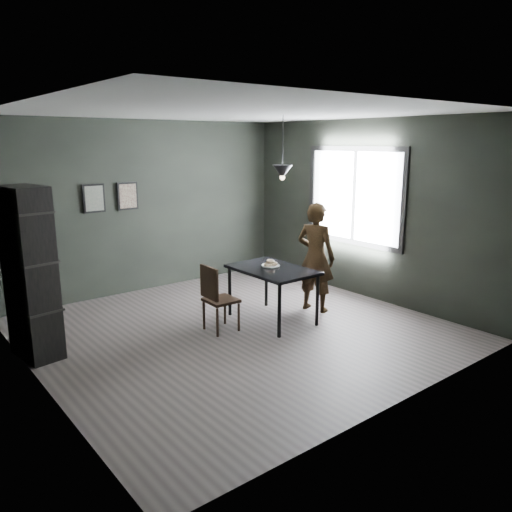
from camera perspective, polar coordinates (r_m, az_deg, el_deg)
ground at (r=6.73m, az=-2.09°, el=-8.40°), size 5.00×5.00×0.00m
back_wall at (r=8.48m, az=-12.32°, el=5.55°), size 5.00×0.10×2.80m
ceiling at (r=6.28m, az=-2.31°, el=16.14°), size 5.00×5.00×0.02m
window_assembly at (r=8.16m, az=11.15°, el=6.73°), size 0.04×1.96×1.56m
cafe_table at (r=6.88m, az=1.89°, el=-2.04°), size 0.80×1.20×0.75m
white_plate at (r=6.95m, az=1.68°, el=-1.15°), size 0.23×0.23×0.01m
donut_pile at (r=6.94m, az=1.68°, el=-0.83°), size 0.21×0.15×0.09m
woman at (r=7.32m, az=6.83°, el=-0.14°), size 0.55×0.68×1.61m
wood_chair at (r=6.52m, az=-4.63°, el=-4.39°), size 0.40×0.40×0.90m
shelf_unit at (r=6.19m, az=-24.41°, el=-1.86°), size 0.47×0.71×1.98m
pendant_lamp at (r=6.89m, az=3.04°, el=9.62°), size 0.28×0.28×0.86m
framed_print_left at (r=8.07m, az=-18.03°, el=6.28°), size 0.34×0.04×0.44m
framed_print_right at (r=8.28m, az=-14.46°, el=6.66°), size 0.34×0.04×0.44m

